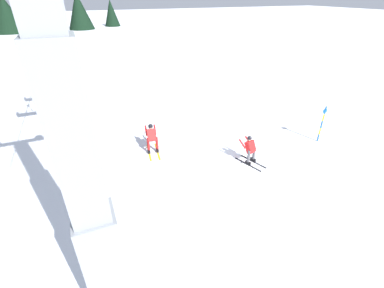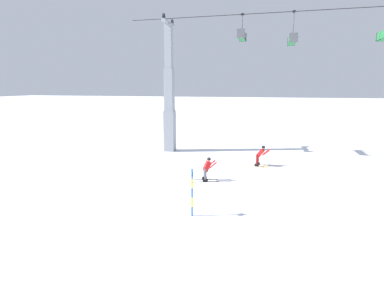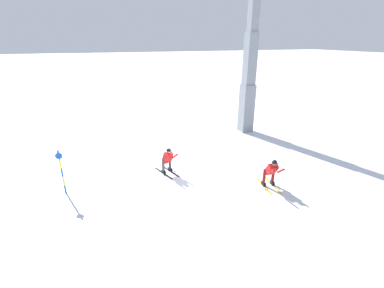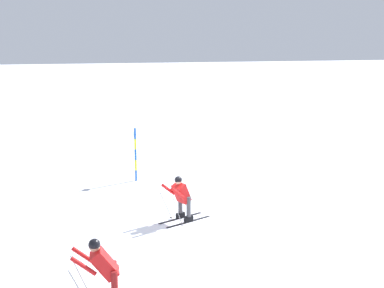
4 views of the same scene
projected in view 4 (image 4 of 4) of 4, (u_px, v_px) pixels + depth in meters
name	position (u px, v px, depth m)	size (l,w,h in m)	color
ground_plane	(186.00, 228.00, 13.77)	(260.00, 260.00, 0.00)	white
skier_carving_main	(181.00, 196.00, 14.18)	(1.65, 1.02, 1.50)	black
trail_marker_pole	(135.00, 153.00, 18.40)	(0.07, 0.28, 2.06)	blue
skier_distant_uphill	(104.00, 267.00, 9.51)	(1.77, 0.86, 1.58)	yellow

